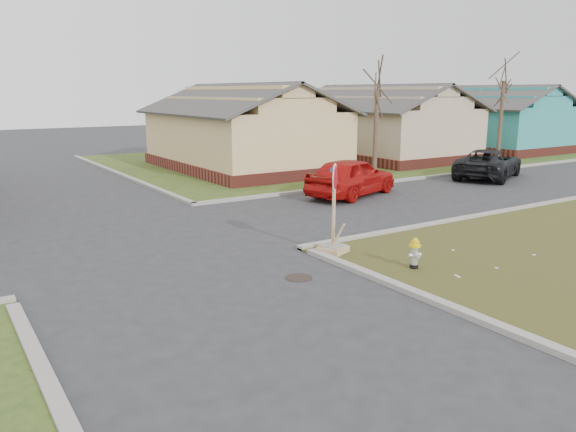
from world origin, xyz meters
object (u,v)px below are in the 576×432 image
red_sedan (351,177)px  dark_pickup (488,164)px  fire_hydrant (415,252)px  stop_sign (333,234)px

red_sedan → dark_pickup: 8.80m
fire_hydrant → red_sedan: bearing=75.4°
stop_sign → dark_pickup: (14.59, 6.43, 0.16)m
fire_hydrant → dark_pickup: dark_pickup is taller
fire_hydrant → dark_pickup: 16.24m
red_sedan → fire_hydrant: bearing=130.5°
stop_sign → red_sedan: stop_sign is taller
stop_sign → dark_pickup: bearing=2.8°
stop_sign → dark_pickup: 15.94m
red_sedan → dark_pickup: size_ratio=0.91×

